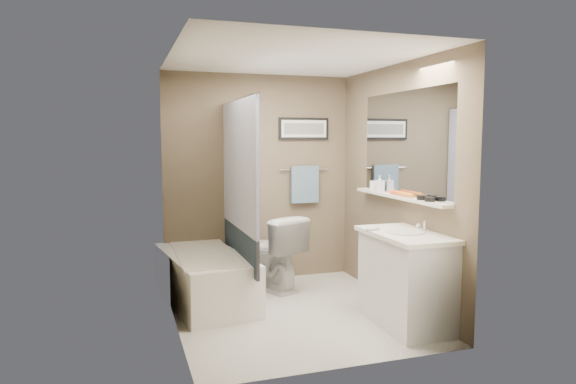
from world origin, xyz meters
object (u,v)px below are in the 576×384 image
object	(u,v)px
bathtub	(205,278)
toilet	(271,252)
hair_brush_front	(406,194)
hair_brush_back	(397,193)
glass_jar	(374,185)
soap_bottle	(380,183)
candle_bowl_near	(430,199)
candle_bowl_far	(422,198)
vanity	(406,281)

from	to	relation	value
bathtub	toilet	world-z (taller)	toilet
hair_brush_front	hair_brush_back	distance (m)	0.16
hair_brush_back	glass_jar	xyz separation A→B (m)	(0.00, 0.50, 0.03)
hair_brush_back	soap_bottle	distance (m)	0.37
glass_jar	soap_bottle	world-z (taller)	soap_bottle
bathtub	candle_bowl_near	world-z (taller)	candle_bowl_near
candle_bowl_far	soap_bottle	world-z (taller)	soap_bottle
candle_bowl_far	bathtub	bearing A→B (deg)	147.47
vanity	candle_bowl_near	xyz separation A→B (m)	(0.19, -0.06, 0.73)
hair_brush_front	hair_brush_back	xyz separation A→B (m)	(0.00, 0.16, 0.00)
vanity	soap_bottle	size ratio (longest dim) A/B	5.38
candle_bowl_far	hair_brush_front	xyz separation A→B (m)	(0.00, 0.27, 0.00)
hair_brush_front	bathtub	bearing A→B (deg)	154.01
glass_jar	vanity	bearing A→B (deg)	-100.54
hair_brush_back	hair_brush_front	bearing A→B (deg)	-90.00
bathtub	hair_brush_back	bearing A→B (deg)	-29.56
toilet	vanity	distance (m)	1.67
hair_brush_back	soap_bottle	size ratio (longest dim) A/B	1.32
vanity	hair_brush_front	size ratio (longest dim) A/B	4.09
toilet	soap_bottle	size ratio (longest dim) A/B	4.96
soap_bottle	hair_brush_back	bearing A→B (deg)	-90.00
vanity	glass_jar	xyz separation A→B (m)	(0.19, 0.99, 0.77)
glass_jar	soap_bottle	bearing A→B (deg)	-90.00
bathtub	hair_brush_back	xyz separation A→B (m)	(1.79, -0.71, 0.89)
glass_jar	soap_bottle	xyz separation A→B (m)	(0.00, -0.14, 0.03)
vanity	soap_bottle	distance (m)	1.19
bathtub	vanity	size ratio (longest dim) A/B	1.67
bathtub	candle_bowl_near	size ratio (longest dim) A/B	16.67
bathtub	vanity	xyz separation A→B (m)	(1.60, -1.20, 0.15)
bathtub	vanity	distance (m)	2.01
toilet	glass_jar	distance (m)	1.34
toilet	soap_bottle	xyz separation A→B (m)	(1.02, -0.59, 0.78)
candle_bowl_far	hair_brush_back	distance (m)	0.43
candle_bowl_far	soap_bottle	xyz separation A→B (m)	(0.00, 0.79, 0.06)
candle_bowl_far	hair_brush_front	distance (m)	0.27
vanity	candle_bowl_far	size ratio (longest dim) A/B	10.00
vanity	glass_jar	bearing A→B (deg)	79.62
toilet	hair_brush_front	xyz separation A→B (m)	(1.02, -1.12, 0.72)
vanity	hair_brush_back	size ratio (longest dim) A/B	4.09
toilet	candle_bowl_near	xyz separation A→B (m)	(1.02, -1.51, 0.72)
candle_bowl_near	hair_brush_front	xyz separation A→B (m)	(0.00, 0.39, 0.00)
candle_bowl_far	hair_brush_front	world-z (taller)	hair_brush_front
hair_brush_back	candle_bowl_far	bearing A→B (deg)	-90.00
candle_bowl_near	glass_jar	xyz separation A→B (m)	(0.00, 1.05, 0.03)
bathtub	candle_bowl_far	world-z (taller)	candle_bowl_far
toilet	hair_brush_front	bearing A→B (deg)	110.38
vanity	soap_bottle	bearing A→B (deg)	78.01
vanity	hair_brush_back	xyz separation A→B (m)	(0.19, 0.50, 0.74)
hair_brush_back	soap_bottle	world-z (taller)	soap_bottle
toilet	soap_bottle	distance (m)	1.41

